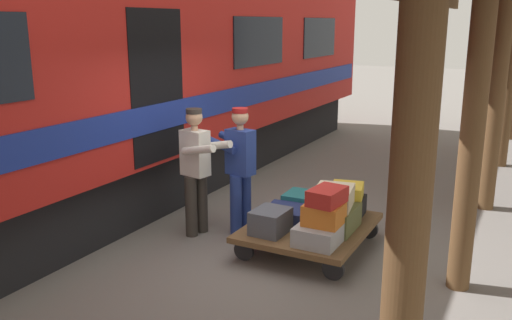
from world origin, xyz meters
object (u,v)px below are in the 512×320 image
(suitcase_cream_canvas, at_px, (334,197))
(porter_in_overalls, at_px, (239,166))
(luggage_cart, at_px, (310,228))
(suitcase_red_plastic, at_px, (327,196))
(suitcase_slate_roller, at_px, (270,221))
(suitcase_orange_carryall, at_px, (324,214))
(suitcase_navy_fabric, at_px, (287,214))
(suitcase_gray_aluminum, at_px, (320,233))
(suitcase_teal_softside, at_px, (301,201))
(porter_by_door, at_px, (197,168))
(suitcase_black_hardshell, at_px, (346,208))
(train_car, at_px, (73,74))
(suitcase_yellow_case, at_px, (347,192))
(suitcase_olive_duffel, at_px, (334,218))

(suitcase_cream_canvas, xyz_separation_m, porter_in_overalls, (1.36, -0.09, 0.20))
(luggage_cart, distance_m, suitcase_red_plastic, 0.82)
(suitcase_slate_roller, distance_m, suitcase_orange_carryall, 0.69)
(suitcase_orange_carryall, bearing_deg, luggage_cart, -52.23)
(suitcase_slate_roller, relative_size, porter_in_overalls, 0.27)
(suitcase_slate_roller, bearing_deg, suitcase_navy_fabric, -90.00)
(suitcase_gray_aluminum, distance_m, suitcase_slate_roller, 0.63)
(suitcase_teal_softside, relative_size, porter_in_overalls, 0.27)
(suitcase_cream_canvas, height_order, porter_in_overalls, porter_in_overalls)
(luggage_cart, xyz_separation_m, suitcase_teal_softside, (0.32, -0.47, 0.16))
(suitcase_slate_roller, bearing_deg, suitcase_cream_canvas, -142.26)
(suitcase_slate_roller, bearing_deg, suitcase_orange_carryall, -178.21)
(suitcase_orange_carryall, bearing_deg, suitcase_teal_softside, -54.11)
(suitcase_teal_softside, height_order, suitcase_navy_fabric, suitcase_teal_softside)
(suitcase_slate_roller, distance_m, porter_by_door, 1.31)
(suitcase_black_hardshell, xyz_separation_m, suitcase_orange_carryall, (-0.03, 0.92, 0.21))
(suitcase_teal_softside, bearing_deg, train_car, 11.77)
(porter_by_door, bearing_deg, suitcase_navy_fabric, -169.21)
(suitcase_gray_aluminum, distance_m, suitcase_cream_canvas, 0.56)
(suitcase_yellow_case, height_order, porter_by_door, porter_by_door)
(suitcase_slate_roller, bearing_deg, train_car, -4.42)
(train_car, height_order, suitcase_red_plastic, train_car)
(suitcase_yellow_case, bearing_deg, luggage_cart, 57.92)
(suitcase_teal_softside, relative_size, suitcase_olive_duffel, 0.72)
(suitcase_cream_canvas, xyz_separation_m, suitcase_red_plastic, (-0.07, 0.44, 0.15))
(suitcase_teal_softside, relative_size, suitcase_yellow_case, 1.01)
(train_car, relative_size, suitcase_cream_canvas, 30.77)
(suitcase_olive_duffel, distance_m, suitcase_cream_canvas, 0.26)
(suitcase_black_hardshell, bearing_deg, suitcase_yellow_case, -73.23)
(suitcase_cream_canvas, height_order, porter_by_door, porter_by_door)
(suitcase_cream_canvas, bearing_deg, suitcase_navy_fabric, 0.77)
(train_car, bearing_deg, porter_in_overalls, -173.04)
(suitcase_black_hardshell, bearing_deg, suitcase_teal_softside, 0.00)
(suitcase_gray_aluminum, bearing_deg, train_car, -3.71)
(suitcase_teal_softside, height_order, suitcase_yellow_case, suitcase_yellow_case)
(suitcase_orange_carryall, height_order, porter_by_door, porter_by_door)
(luggage_cart, distance_m, suitcase_navy_fabric, 0.34)
(porter_in_overalls, bearing_deg, suitcase_gray_aluminum, 157.66)
(luggage_cart, height_order, suitcase_cream_canvas, suitcase_cream_canvas)
(suitcase_navy_fabric, xyz_separation_m, suitcase_black_hardshell, (-0.63, -0.47, 0.03))
(suitcase_black_hardshell, xyz_separation_m, porter_in_overalls, (1.37, 0.37, 0.48))
(luggage_cart, distance_m, suitcase_cream_canvas, 0.54)
(luggage_cart, relative_size, suitcase_red_plastic, 3.63)
(suitcase_gray_aluminum, bearing_deg, suitcase_teal_softside, -55.99)
(suitcase_black_hardshell, relative_size, suitcase_olive_duffel, 0.99)
(suitcase_orange_carryall, height_order, porter_in_overalls, porter_in_overalls)
(suitcase_orange_carryall, distance_m, suitcase_red_plastic, 0.21)
(suitcase_navy_fabric, bearing_deg, train_car, 3.75)
(train_car, xyz_separation_m, suitcase_black_hardshell, (-3.92, -0.68, -1.62))
(suitcase_orange_carryall, bearing_deg, suitcase_cream_canvas, -84.10)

